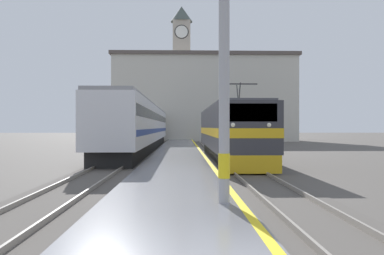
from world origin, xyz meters
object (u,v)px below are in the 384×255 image
object	(u,v)px
locomotive_train	(230,132)
clock_tower	(182,69)
passenger_train	(142,126)
catenary_mast	(227,43)

from	to	relation	value
locomotive_train	clock_tower	xyz separation A→B (m)	(-3.13, 45.51, 11.10)
passenger_train	locomotive_train	bearing A→B (deg)	-60.05
passenger_train	clock_tower	world-z (taller)	clock_tower
locomotive_train	clock_tower	distance (m)	46.95
locomotive_train	passenger_train	size ratio (longest dim) A/B	0.43
catenary_mast	clock_tower	size ratio (longest dim) A/B	0.32
locomotive_train	catenary_mast	bearing A→B (deg)	-97.59
passenger_train	catenary_mast	xyz separation A→B (m)	(4.83, -26.38, 1.94)
clock_tower	locomotive_train	bearing A→B (deg)	-86.06
clock_tower	passenger_train	bearing A→B (deg)	-96.15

